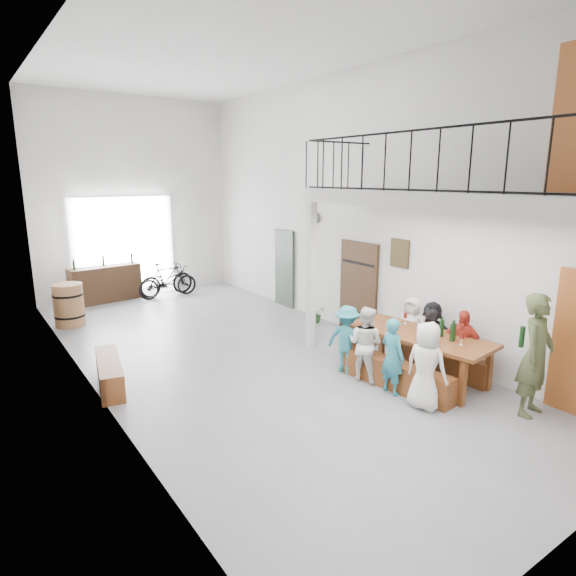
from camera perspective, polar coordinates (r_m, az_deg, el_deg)
floor at (r=9.42m, az=-5.37°, el=-7.76°), size 12.00×12.00×0.00m
room_walls at (r=8.81m, az=-5.87°, el=14.39°), size 12.00×12.00×12.00m
gateway_portal at (r=14.30m, az=-18.84°, el=4.57°), size 2.80×0.08×2.80m
right_wall_decor at (r=9.24m, az=15.13°, el=2.66°), size 0.07×8.28×5.07m
balcony at (r=7.77m, az=19.36°, el=9.56°), size 1.52×5.62×4.00m
tasting_table at (r=8.37m, az=15.20°, el=-5.75°), size 1.29×2.53×0.79m
bench_inner at (r=8.03m, az=12.66°, el=-10.06°), size 0.53×2.00×0.45m
bench_wall at (r=8.89m, az=17.50°, el=-8.16°), size 0.30×1.86×0.43m
tableware at (r=8.24m, az=17.42°, el=-4.58°), size 0.38×1.33×0.35m
side_bench at (r=8.47m, az=-20.40°, el=-9.40°), size 0.64×1.61×0.44m
oak_barrel at (r=12.04m, az=-24.54°, el=-1.84°), size 0.67×0.67×0.98m
serving_counter at (r=14.02m, az=-20.80°, el=0.46°), size 1.90×0.73×0.98m
counter_bottles at (r=13.90m, az=-21.01°, el=2.99°), size 1.61×0.21×0.28m
guest_left_a at (r=7.35m, az=16.06°, el=-8.86°), size 0.52×0.71×1.32m
guest_left_b at (r=7.73m, az=12.26°, el=-7.89°), size 0.31×0.46×1.23m
guest_left_c at (r=8.13m, az=9.15°, el=-6.54°), size 0.65×0.74×1.27m
guest_left_d at (r=8.41m, az=7.00°, el=-6.06°), size 0.65×0.87×1.20m
guest_right_a at (r=8.50m, az=19.85°, el=-6.46°), size 0.47×0.77×1.23m
guest_right_b at (r=8.85m, az=16.56°, el=-5.44°), size 0.67×1.19×1.23m
guest_right_c at (r=9.23m, az=14.37°, el=-4.64°), size 0.53×0.67×1.20m
host_standing at (r=7.67m, az=27.33°, el=-7.09°), size 0.71×0.53×1.78m
potted_plant at (r=11.30m, az=3.39°, el=-3.07°), size 0.38×0.33×0.41m
bicycle_near at (r=14.00m, az=-14.06°, el=0.73°), size 1.71×0.64×0.89m
bicycle_far at (r=14.15m, az=-14.20°, el=1.02°), size 1.64×0.59×0.97m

